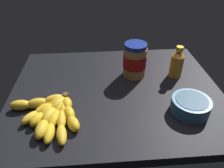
{
  "coord_description": "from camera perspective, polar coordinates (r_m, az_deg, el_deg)",
  "views": [
    {
      "loc": [
        7.02,
        67.69,
        50.93
      ],
      "look_at": [
        1.83,
        2.4,
        4.22
      ],
      "focal_mm": 34.04,
      "sensor_mm": 36.0,
      "label": 1
    }
  ],
  "objects": [
    {
      "name": "honey_bottle",
      "position": [
        0.94,
        17.04,
        5.4
      ],
      "size": [
        5.39,
        5.39,
        13.82
      ],
      "color": "orange",
      "rests_on": "ground_plane"
    },
    {
      "name": "banana_bunch",
      "position": [
        0.75,
        -15.87,
        -7.32
      ],
      "size": [
        25.64,
        23.7,
        3.73
      ],
      "color": "gold",
      "rests_on": "ground_plane"
    },
    {
      "name": "peanut_butter_jar",
      "position": [
        0.9,
        6.12,
        6.36
      ],
      "size": [
        9.88,
        9.88,
        14.78
      ],
      "color": "#BF8442",
      "rests_on": "ground_plane"
    },
    {
      "name": "ground_plane",
      "position": [
        0.86,
        1.09,
        -2.27
      ],
      "size": [
        82.79,
        66.38,
        3.54
      ],
      "primitive_type": "cube",
      "color": "black"
    },
    {
      "name": "small_bowl",
      "position": [
        0.78,
        20.34,
        -5.37
      ],
      "size": [
        13.33,
        13.33,
        5.13
      ],
      "color": "teal",
      "rests_on": "ground_plane"
    }
  ]
}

